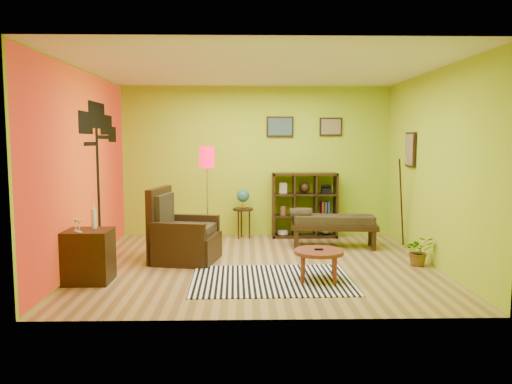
{
  "coord_description": "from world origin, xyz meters",
  "views": [
    {
      "loc": [
        -0.21,
        -7.12,
        1.81
      ],
      "look_at": [
        -0.05,
        0.11,
        1.05
      ],
      "focal_mm": 35.0,
      "sensor_mm": 36.0,
      "label": 1
    }
  ],
  "objects_px": {
    "globe_table": "(243,201)",
    "side_cabinet": "(89,256)",
    "cube_shelf": "(305,205)",
    "potted_plant": "(419,254)",
    "coffee_table": "(319,254)",
    "bench": "(332,222)",
    "armchair": "(182,239)",
    "floor_lamp": "(207,166)"
  },
  "relations": [
    {
      "from": "cube_shelf",
      "to": "potted_plant",
      "type": "distance_m",
      "value": 2.6
    },
    {
      "from": "floor_lamp",
      "to": "potted_plant",
      "type": "bearing_deg",
      "value": -20.49
    },
    {
      "from": "armchair",
      "to": "cube_shelf",
      "type": "distance_m",
      "value": 2.74
    },
    {
      "from": "coffee_table",
      "to": "cube_shelf",
      "type": "bearing_deg",
      "value": 86.61
    },
    {
      "from": "globe_table",
      "to": "cube_shelf",
      "type": "bearing_deg",
      "value": 4.1
    },
    {
      "from": "bench",
      "to": "potted_plant",
      "type": "distance_m",
      "value": 1.65
    },
    {
      "from": "globe_table",
      "to": "bench",
      "type": "bearing_deg",
      "value": -28.55
    },
    {
      "from": "globe_table",
      "to": "bench",
      "type": "xyz_separation_m",
      "value": [
        1.5,
        -0.81,
        -0.26
      ]
    },
    {
      "from": "floor_lamp",
      "to": "bench",
      "type": "height_order",
      "value": "floor_lamp"
    },
    {
      "from": "coffee_table",
      "to": "bench",
      "type": "relative_size",
      "value": 0.43
    },
    {
      "from": "coffee_table",
      "to": "potted_plant",
      "type": "distance_m",
      "value": 1.72
    },
    {
      "from": "armchair",
      "to": "floor_lamp",
      "type": "relative_size",
      "value": 0.65
    },
    {
      "from": "armchair",
      "to": "floor_lamp",
      "type": "height_order",
      "value": "floor_lamp"
    },
    {
      "from": "coffee_table",
      "to": "potted_plant",
      "type": "relative_size",
      "value": 1.48
    },
    {
      "from": "side_cabinet",
      "to": "potted_plant",
      "type": "xyz_separation_m",
      "value": [
        4.5,
        0.73,
        -0.17
      ]
    },
    {
      "from": "globe_table",
      "to": "potted_plant",
      "type": "relative_size",
      "value": 2.09
    },
    {
      "from": "coffee_table",
      "to": "side_cabinet",
      "type": "xyz_separation_m",
      "value": [
        -2.94,
        -0.02,
        0.0
      ]
    },
    {
      "from": "globe_table",
      "to": "cube_shelf",
      "type": "relative_size",
      "value": 0.75
    },
    {
      "from": "floor_lamp",
      "to": "globe_table",
      "type": "distance_m",
      "value": 1.28
    },
    {
      "from": "coffee_table",
      "to": "armchair",
      "type": "bearing_deg",
      "value": 150.32
    },
    {
      "from": "bench",
      "to": "potted_plant",
      "type": "height_order",
      "value": "bench"
    },
    {
      "from": "side_cabinet",
      "to": "bench",
      "type": "xyz_separation_m",
      "value": [
        3.45,
        1.99,
        0.08
      ]
    },
    {
      "from": "globe_table",
      "to": "side_cabinet",
      "type": "bearing_deg",
      "value": -124.95
    },
    {
      "from": "floor_lamp",
      "to": "bench",
      "type": "relative_size",
      "value": 1.14
    },
    {
      "from": "side_cabinet",
      "to": "potted_plant",
      "type": "relative_size",
      "value": 2.28
    },
    {
      "from": "floor_lamp",
      "to": "cube_shelf",
      "type": "relative_size",
      "value": 1.41
    },
    {
      "from": "coffee_table",
      "to": "floor_lamp",
      "type": "bearing_deg",
      "value": 129.91
    },
    {
      "from": "potted_plant",
      "to": "side_cabinet",
      "type": "bearing_deg",
      "value": -170.78
    },
    {
      "from": "armchair",
      "to": "floor_lamp",
      "type": "xyz_separation_m",
      "value": [
        0.33,
        0.79,
        1.04
      ]
    },
    {
      "from": "armchair",
      "to": "cube_shelf",
      "type": "bearing_deg",
      "value": 40.63
    },
    {
      "from": "globe_table",
      "to": "potted_plant",
      "type": "bearing_deg",
      "value": -39.14
    },
    {
      "from": "side_cabinet",
      "to": "cube_shelf",
      "type": "height_order",
      "value": "cube_shelf"
    },
    {
      "from": "coffee_table",
      "to": "bench",
      "type": "distance_m",
      "value": 2.03
    },
    {
      "from": "potted_plant",
      "to": "coffee_table",
      "type": "bearing_deg",
      "value": -155.48
    },
    {
      "from": "floor_lamp",
      "to": "cube_shelf",
      "type": "bearing_deg",
      "value": 29.47
    },
    {
      "from": "floor_lamp",
      "to": "cube_shelf",
      "type": "height_order",
      "value": "floor_lamp"
    },
    {
      "from": "floor_lamp",
      "to": "cube_shelf",
      "type": "distance_m",
      "value": 2.14
    },
    {
      "from": "coffee_table",
      "to": "globe_table",
      "type": "distance_m",
      "value": 2.97
    },
    {
      "from": "armchair",
      "to": "potted_plant",
      "type": "distance_m",
      "value": 3.48
    },
    {
      "from": "side_cabinet",
      "to": "globe_table",
      "type": "height_order",
      "value": "side_cabinet"
    },
    {
      "from": "armchair",
      "to": "floor_lamp",
      "type": "distance_m",
      "value": 1.35
    },
    {
      "from": "cube_shelf",
      "to": "potted_plant",
      "type": "relative_size",
      "value": 2.77
    }
  ]
}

